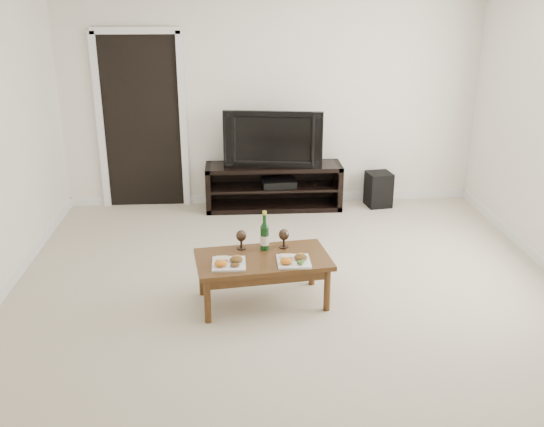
% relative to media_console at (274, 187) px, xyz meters
% --- Properties ---
extents(floor, '(5.50, 5.50, 0.00)m').
position_rel_media_console_xyz_m(floor, '(-0.01, -2.50, -0.28)').
color(floor, beige).
rests_on(floor, ground).
extents(back_wall, '(5.00, 0.04, 2.60)m').
position_rel_media_console_xyz_m(back_wall, '(-0.01, 0.27, 1.02)').
color(back_wall, white).
rests_on(back_wall, ground).
extents(doorway, '(0.90, 0.02, 2.05)m').
position_rel_media_console_xyz_m(doorway, '(-1.56, 0.24, 0.75)').
color(doorway, black).
rests_on(doorway, ground).
extents(media_console, '(1.63, 0.45, 0.55)m').
position_rel_media_console_xyz_m(media_console, '(0.00, 0.00, 0.00)').
color(media_console, black).
rests_on(media_console, ground).
extents(television, '(1.17, 0.32, 0.67)m').
position_rel_media_console_xyz_m(television, '(0.00, 0.00, 0.61)').
color(television, black).
rests_on(television, media_console).
extents(av_receiver, '(0.42, 0.33, 0.08)m').
position_rel_media_console_xyz_m(av_receiver, '(0.06, -0.01, 0.05)').
color(av_receiver, black).
rests_on(av_receiver, media_console).
extents(subwoofer, '(0.32, 0.32, 0.43)m').
position_rel_media_console_xyz_m(subwoofer, '(1.30, 0.00, -0.06)').
color(subwoofer, black).
rests_on(subwoofer, ground).
extents(coffee_table, '(1.18, 0.75, 0.42)m').
position_rel_media_console_xyz_m(coffee_table, '(-0.25, -2.38, -0.07)').
color(coffee_table, '#513216').
rests_on(coffee_table, ground).
extents(plate_left, '(0.27, 0.27, 0.07)m').
position_rel_media_console_xyz_m(plate_left, '(-0.54, -2.51, 0.18)').
color(plate_left, white).
rests_on(plate_left, coffee_table).
extents(plate_right, '(0.27, 0.27, 0.07)m').
position_rel_media_console_xyz_m(plate_right, '(-0.01, -2.50, 0.18)').
color(plate_right, white).
rests_on(plate_right, coffee_table).
extents(wine_bottle, '(0.07, 0.07, 0.35)m').
position_rel_media_console_xyz_m(wine_bottle, '(-0.23, -2.22, 0.32)').
color(wine_bottle, '#0E3513').
rests_on(wine_bottle, coffee_table).
extents(goblet_left, '(0.09, 0.09, 0.17)m').
position_rel_media_console_xyz_m(goblet_left, '(-0.43, -2.19, 0.23)').
color(goblet_left, '#37281E').
rests_on(goblet_left, coffee_table).
extents(goblet_right, '(0.09, 0.09, 0.17)m').
position_rel_media_console_xyz_m(goblet_right, '(-0.06, -2.19, 0.23)').
color(goblet_right, '#37281E').
rests_on(goblet_right, coffee_table).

